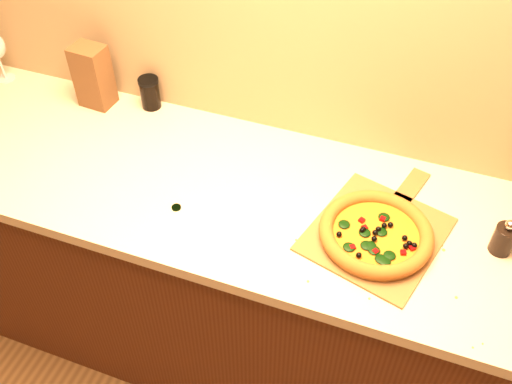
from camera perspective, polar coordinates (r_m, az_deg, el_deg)
name	(u,v)px	position (r m, az deg, el deg)	size (l,w,h in m)	color
cabinet	(264,287)	(2.08, 0.77, -9.53)	(2.80, 0.65, 0.86)	#49200F
countertop	(265,201)	(1.74, 0.91, -0.86)	(2.84, 0.68, 0.04)	beige
pizza_peel	(378,231)	(1.66, 12.14, -3.81)	(0.42, 0.54, 0.01)	brown
pizza	(376,233)	(1.62, 11.89, -4.07)	(0.32, 0.32, 0.04)	#B56A2D
bottle_cap	(176,207)	(1.70, -7.98, -1.54)	(0.03, 0.03, 0.01)	black
pepper_grinder	(504,239)	(1.69, 23.56, -4.29)	(0.06, 0.06, 0.12)	black
paper_bag	(93,76)	(2.10, -15.99, 11.07)	(0.11, 0.09, 0.23)	brown
dark_jar	(150,93)	(2.07, -10.56, 9.73)	(0.07, 0.07, 0.12)	black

